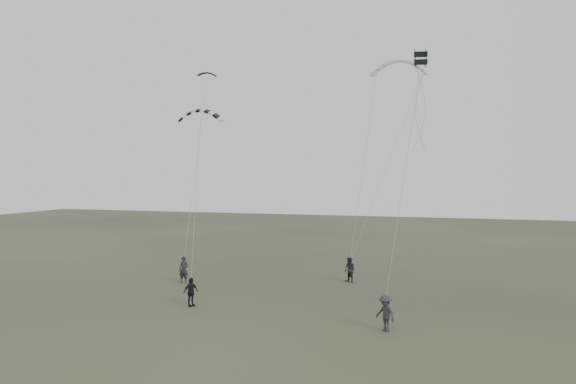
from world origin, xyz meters
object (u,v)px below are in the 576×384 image
(flyer_left, at_px, (184,270))
(kite_pale_large, at_px, (399,61))
(kite_box, at_px, (421,58))
(flyer_right, at_px, (350,270))
(kite_striped, at_px, (201,110))
(flyer_far, at_px, (385,313))
(flyer_center, at_px, (191,292))
(kite_dark_small, at_px, (207,73))

(flyer_left, bearing_deg, kite_pale_large, 22.16)
(flyer_left, relative_size, kite_box, 2.53)
(flyer_right, bearing_deg, kite_striped, -115.49)
(flyer_left, height_order, kite_box, kite_box)
(flyer_left, bearing_deg, flyer_right, 12.71)
(flyer_far, bearing_deg, kite_pale_large, 129.83)
(kite_box, bearing_deg, flyer_center, -174.13)
(flyer_left, distance_m, flyer_far, 17.12)
(flyer_center, bearing_deg, kite_striped, 46.41)
(flyer_far, relative_size, kite_dark_small, 1.22)
(kite_box, bearing_deg, kite_striped, 166.28)
(flyer_far, bearing_deg, flyer_right, 145.08)
(kite_striped, bearing_deg, flyer_left, 128.24)
(flyer_left, distance_m, flyer_center, 7.10)
(flyer_center, distance_m, flyer_far, 11.66)
(kite_dark_small, xyz_separation_m, kite_box, (16.73, -6.79, -1.19))
(flyer_right, bearing_deg, kite_dark_small, -150.63)
(flyer_right, xyz_separation_m, flyer_center, (-7.45, -9.80, -0.05))
(flyer_right, relative_size, kite_striped, 0.60)
(flyer_right, distance_m, kite_striped, 15.17)
(flyer_far, distance_m, kite_striped, 18.22)
(flyer_center, xyz_separation_m, kite_pale_large, (10.42, 13.56, 15.34))
(flyer_far, height_order, kite_pale_large, kite_pale_large)
(flyer_left, relative_size, kite_striped, 0.63)
(kite_pale_large, bearing_deg, flyer_center, -138.86)
(flyer_center, height_order, kite_striped, kite_striped)
(flyer_center, height_order, kite_pale_large, kite_pale_large)
(flyer_right, height_order, flyer_center, flyer_right)
(flyer_left, xyz_separation_m, flyer_right, (11.14, 3.74, -0.04))
(kite_dark_small, height_order, kite_pale_large, kite_pale_large)
(kite_dark_small, height_order, kite_striped, kite_dark_small)
(flyer_center, height_order, kite_box, kite_box)
(flyer_left, height_order, kite_striped, kite_striped)
(flyer_far, relative_size, kite_pale_large, 0.42)
(flyer_center, bearing_deg, flyer_far, -71.21)
(kite_pale_large, height_order, kite_striped, kite_pale_large)
(flyer_right, distance_m, kite_pale_large, 16.02)
(flyer_far, xyz_separation_m, kite_box, (1.16, 5.75, 13.48))
(flyer_center, height_order, kite_dark_small, kite_dark_small)
(flyer_left, xyz_separation_m, kite_box, (16.38, -2.11, 13.43))
(flyer_right, distance_m, kite_dark_small, 18.66)
(kite_striped, xyz_separation_m, kite_box, (14.23, -0.56, 2.46))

